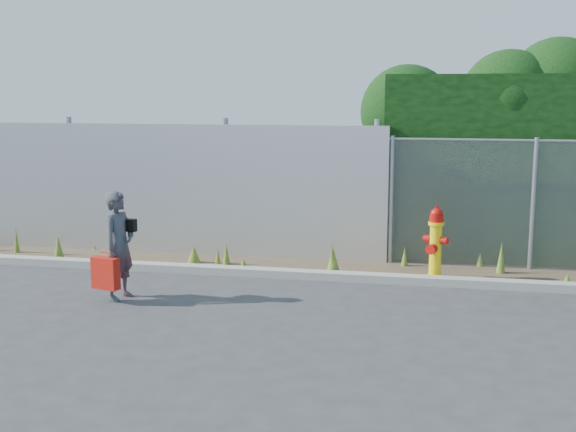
{
  "coord_description": "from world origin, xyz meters",
  "views": [
    {
      "loc": [
        1.66,
        -8.4,
        2.72
      ],
      "look_at": [
        -0.3,
        1.4,
        1.0
      ],
      "focal_mm": 45.0,
      "sensor_mm": 36.0,
      "label": 1
    }
  ],
  "objects": [
    {
      "name": "ground",
      "position": [
        0.0,
        0.0,
        0.0
      ],
      "size": [
        80.0,
        80.0,
        0.0
      ],
      "primitive_type": "plane",
      "color": "#343537",
      "rests_on": "ground"
    },
    {
      "name": "black_shoulder_bag",
      "position": [
        -2.27,
        0.41,
        0.98
      ],
      "size": [
        0.22,
        0.09,
        0.17
      ],
      "rotation": [
        0.0,
        0.0,
        -0.14
      ],
      "color": "black"
    },
    {
      "name": "weed_strip",
      "position": [
        0.02,
        2.37,
        0.1
      ],
      "size": [
        16.0,
        1.3,
        0.54
      ],
      "color": "#4A3A2A",
      "rests_on": "ground"
    },
    {
      "name": "red_tote_bag",
      "position": [
        -2.46,
        0.07,
        0.4
      ],
      "size": [
        0.38,
        0.14,
        0.49
      ],
      "rotation": [
        0.0,
        0.0,
        -0.26
      ],
      "color": "#AD2509"
    },
    {
      "name": "curb",
      "position": [
        0.0,
        1.8,
        0.06
      ],
      "size": [
        16.0,
        0.22,
        0.12
      ],
      "primitive_type": "cube",
      "color": "gray",
      "rests_on": "ground"
    },
    {
      "name": "fire_hydrant",
      "position": [
        1.75,
        2.1,
        0.53
      ],
      "size": [
        0.37,
        0.33,
        1.1
      ],
      "rotation": [
        0.0,
        0.0,
        -0.42
      ],
      "color": "yellow",
      "rests_on": "ground"
    },
    {
      "name": "corrugated_fence",
      "position": [
        -3.25,
        3.01,
        1.1
      ],
      "size": [
        8.5,
        0.21,
        2.3
      ],
      "color": "silver",
      "rests_on": "ground"
    },
    {
      "name": "woman",
      "position": [
        -2.35,
        0.29,
        0.72
      ],
      "size": [
        0.46,
        0.59,
        1.45
      ],
      "primitive_type": "imported",
      "rotation": [
        0.0,
        0.0,
        1.33
      ],
      "color": "#0F5D65",
      "rests_on": "ground"
    }
  ]
}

